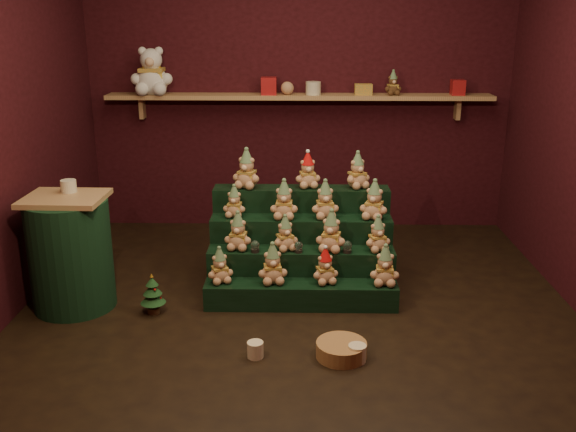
{
  "coord_description": "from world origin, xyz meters",
  "views": [
    {
      "loc": [
        0.01,
        -4.18,
        2.06
      ],
      "look_at": [
        -0.07,
        0.25,
        0.64
      ],
      "focal_mm": 40.0,
      "sensor_mm": 36.0,
      "label": 1
    }
  ],
  "objects_px": {
    "snow_globe_a": "(255,246)",
    "brown_bear": "(393,83)",
    "side_table": "(71,253)",
    "mini_christmas_tree": "(153,294)",
    "mug_right": "(357,353)",
    "white_bear": "(151,65)",
    "riser_tier_front": "(301,295)",
    "wicker_basket": "(341,350)",
    "snow_globe_b": "(299,247)",
    "mug_left": "(255,350)",
    "snow_globe_c": "(347,247)"
  },
  "relations": [
    {
      "from": "mini_christmas_tree",
      "to": "mug_left",
      "type": "distance_m",
      "value": 0.98
    },
    {
      "from": "snow_globe_c",
      "to": "white_bear",
      "type": "distance_m",
      "value": 2.63
    },
    {
      "from": "mini_christmas_tree",
      "to": "snow_globe_b",
      "type": "bearing_deg",
      "value": 15.62
    },
    {
      "from": "mug_right",
      "to": "side_table",
      "type": "bearing_deg",
      "value": 159.42
    },
    {
      "from": "mug_right",
      "to": "brown_bear",
      "type": "bearing_deg",
      "value": 78.87
    },
    {
      "from": "snow_globe_a",
      "to": "snow_globe_c",
      "type": "distance_m",
      "value": 0.68
    },
    {
      "from": "mug_right",
      "to": "white_bear",
      "type": "xyz_separation_m",
      "value": [
        -1.73,
        2.52,
        1.54
      ]
    },
    {
      "from": "snow_globe_a",
      "to": "mug_left",
      "type": "xyz_separation_m",
      "value": [
        0.06,
        -0.89,
        -0.35
      ]
    },
    {
      "from": "side_table",
      "to": "mini_christmas_tree",
      "type": "height_order",
      "value": "side_table"
    },
    {
      "from": "snow_globe_a",
      "to": "snow_globe_c",
      "type": "xyz_separation_m",
      "value": [
        0.68,
        0.0,
        0.0
      ]
    },
    {
      "from": "white_bear",
      "to": "wicker_basket",
      "type": "bearing_deg",
      "value": -58.92
    },
    {
      "from": "snow_globe_c",
      "to": "mug_right",
      "type": "relative_size",
      "value": 0.83
    },
    {
      "from": "brown_bear",
      "to": "wicker_basket",
      "type": "bearing_deg",
      "value": -114.02
    },
    {
      "from": "riser_tier_front",
      "to": "mini_christmas_tree",
      "type": "bearing_deg",
      "value": -173.01
    },
    {
      "from": "white_bear",
      "to": "brown_bear",
      "type": "relative_size",
      "value": 2.47
    },
    {
      "from": "brown_bear",
      "to": "snow_globe_c",
      "type": "bearing_deg",
      "value": -118.13
    },
    {
      "from": "mug_left",
      "to": "brown_bear",
      "type": "distance_m",
      "value": 3.05
    },
    {
      "from": "riser_tier_front",
      "to": "snow_globe_a",
      "type": "relative_size",
      "value": 15.67
    },
    {
      "from": "mug_right",
      "to": "wicker_basket",
      "type": "relative_size",
      "value": 0.35
    },
    {
      "from": "mug_left",
      "to": "snow_globe_c",
      "type": "bearing_deg",
      "value": 54.98
    },
    {
      "from": "snow_globe_b",
      "to": "mug_right",
      "type": "height_order",
      "value": "snow_globe_b"
    },
    {
      "from": "snow_globe_b",
      "to": "mug_left",
      "type": "bearing_deg",
      "value": -106.53
    },
    {
      "from": "white_bear",
      "to": "brown_bear",
      "type": "xyz_separation_m",
      "value": [
        2.23,
        0.0,
        -0.16
      ]
    },
    {
      "from": "mini_christmas_tree",
      "to": "wicker_basket",
      "type": "relative_size",
      "value": 0.96
    },
    {
      "from": "riser_tier_front",
      "to": "snow_globe_a",
      "type": "height_order",
      "value": "snow_globe_a"
    },
    {
      "from": "snow_globe_b",
      "to": "riser_tier_front",
      "type": "bearing_deg",
      "value": -83.1
    },
    {
      "from": "snow_globe_a",
      "to": "mini_christmas_tree",
      "type": "bearing_deg",
      "value": -157.92
    },
    {
      "from": "snow_globe_a",
      "to": "brown_bear",
      "type": "distance_m",
      "value": 2.23
    },
    {
      "from": "mug_left",
      "to": "white_bear",
      "type": "bearing_deg",
      "value": 114.02
    },
    {
      "from": "riser_tier_front",
      "to": "wicker_basket",
      "type": "xyz_separation_m",
      "value": [
        0.25,
        -0.72,
        -0.04
      ]
    },
    {
      "from": "riser_tier_front",
      "to": "side_table",
      "type": "relative_size",
      "value": 1.67
    },
    {
      "from": "riser_tier_front",
      "to": "mug_left",
      "type": "distance_m",
      "value": 0.78
    },
    {
      "from": "brown_bear",
      "to": "mini_christmas_tree",
      "type": "bearing_deg",
      "value": -145.91
    },
    {
      "from": "mug_right",
      "to": "wicker_basket",
      "type": "bearing_deg",
      "value": 150.38
    },
    {
      "from": "side_table",
      "to": "mug_left",
      "type": "bearing_deg",
      "value": -26.04
    },
    {
      "from": "white_bear",
      "to": "snow_globe_a",
      "type": "bearing_deg",
      "value": -59.13
    },
    {
      "from": "wicker_basket",
      "to": "snow_globe_b",
      "type": "bearing_deg",
      "value": 107.21
    },
    {
      "from": "mug_left",
      "to": "side_table",
      "type": "bearing_deg",
      "value": 152.59
    },
    {
      "from": "side_table",
      "to": "mug_left",
      "type": "height_order",
      "value": "side_table"
    },
    {
      "from": "snow_globe_c",
      "to": "brown_bear",
      "type": "distance_m",
      "value": 1.95
    },
    {
      "from": "snow_globe_b",
      "to": "mini_christmas_tree",
      "type": "xyz_separation_m",
      "value": [
        -1.03,
        -0.29,
        -0.26
      ]
    },
    {
      "from": "snow_globe_a",
      "to": "riser_tier_front",
      "type": "bearing_deg",
      "value": -25.17
    },
    {
      "from": "snow_globe_b",
      "to": "wicker_basket",
      "type": "xyz_separation_m",
      "value": [
        0.27,
        -0.88,
        -0.35
      ]
    },
    {
      "from": "snow_globe_b",
      "to": "wicker_basket",
      "type": "distance_m",
      "value": 0.99
    },
    {
      "from": "snow_globe_a",
      "to": "brown_bear",
      "type": "xyz_separation_m",
      "value": [
        1.18,
        1.58,
        1.02
      ]
    },
    {
      "from": "snow_globe_c",
      "to": "mug_left",
      "type": "distance_m",
      "value": 1.14
    },
    {
      "from": "snow_globe_c",
      "to": "mini_christmas_tree",
      "type": "relative_size",
      "value": 0.3
    },
    {
      "from": "riser_tier_front",
      "to": "wicker_basket",
      "type": "relative_size",
      "value": 4.41
    },
    {
      "from": "white_bear",
      "to": "mug_right",
      "type": "bearing_deg",
      "value": -58.01
    },
    {
      "from": "mug_right",
      "to": "white_bear",
      "type": "bearing_deg",
      "value": 124.56
    }
  ]
}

